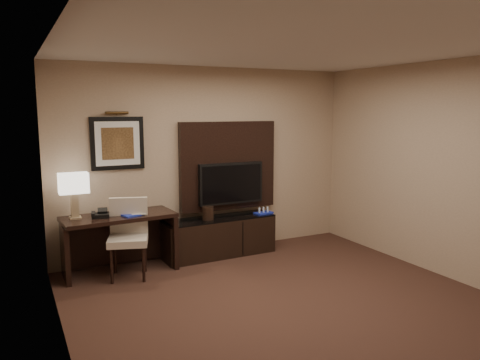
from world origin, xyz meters
TOP-DOWN VIEW (x-y plane):
  - floor at (0.00, 0.00)m, footprint 4.50×5.00m
  - ceiling at (0.00, 0.00)m, footprint 4.50×5.00m
  - wall_back at (0.00, 2.50)m, footprint 4.50×0.01m
  - wall_left at (-2.25, 0.00)m, footprint 0.01×5.00m
  - wall_right at (2.25, 0.00)m, footprint 0.01×5.00m
  - desk at (-1.39, 2.15)m, footprint 1.45×0.70m
  - credenza at (0.04, 2.20)m, footprint 1.64×0.50m
  - tv_wall_panel at (0.30, 2.44)m, footprint 1.50×0.12m
  - tv at (0.30, 2.34)m, footprint 1.00×0.08m
  - artwork at (-1.30, 2.48)m, footprint 0.70×0.04m
  - picture_light at (-1.30, 2.44)m, footprint 0.04×0.04m
  - desk_chair at (-1.34, 1.88)m, footprint 0.62×0.67m
  - table_lamp at (-1.91, 2.20)m, footprint 0.37×0.25m
  - desk_phone at (-1.62, 2.12)m, footprint 0.24×0.23m
  - blue_folder at (-1.26, 2.10)m, footprint 0.32×0.37m
  - book at (-1.24, 2.11)m, footprint 0.18×0.05m
  - ice_bucket at (-0.15, 2.16)m, footprint 0.19×0.19m
  - minibar_tray at (0.74, 2.14)m, footprint 0.29×0.20m

SIDE VIEW (x-z plane):
  - floor at x=0.00m, z-range -0.01..0.00m
  - credenza at x=0.04m, z-range 0.00..0.56m
  - desk at x=-1.39m, z-range 0.00..0.75m
  - desk_chair at x=-1.34m, z-range 0.00..0.99m
  - minibar_tray at x=0.74m, z-range 0.56..0.66m
  - ice_bucket at x=-0.15m, z-range 0.56..0.74m
  - blue_folder at x=-1.26m, z-range 0.75..0.77m
  - desk_phone at x=-1.62m, z-range 0.75..0.86m
  - book at x=-1.24m, z-range 0.75..1.00m
  - tv at x=0.30m, z-range 0.72..1.32m
  - table_lamp at x=-1.91m, z-range 0.75..1.31m
  - tv_wall_panel at x=0.30m, z-range 0.62..1.92m
  - wall_back at x=0.00m, z-range 0.00..2.70m
  - wall_left at x=-2.25m, z-range 0.00..2.70m
  - wall_right at x=2.25m, z-range 0.00..2.70m
  - artwork at x=-1.30m, z-range 1.30..2.00m
  - picture_light at x=-1.30m, z-range 1.90..2.20m
  - ceiling at x=0.00m, z-range 2.70..2.71m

